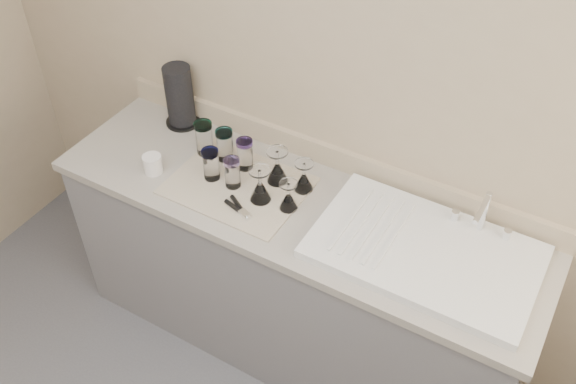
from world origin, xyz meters
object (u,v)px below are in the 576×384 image
Objects in this scene: tumbler_cyan at (225,145)px; tumbler_purple at (245,154)px; goblet_back_right at (304,180)px; paper_towel_roll at (180,97)px; white_mug at (152,164)px; goblet_front_right at (288,200)px; tumbler_lavender at (232,172)px; goblet_back_left at (277,171)px; sink_unit at (425,251)px; tumbler_blue at (211,164)px; can_opener at (239,208)px; goblet_front_left at (260,189)px; tumbler_teal at (204,138)px.

tumbler_cyan is 0.11m from tumbler_purple.
goblet_back_right is 0.73m from paper_towel_roll.
goblet_front_right is at bearing 8.20° from white_mug.
tumbler_lavender is 1.14× the size of white_mug.
goblet_back_right is at bearing 4.54° from goblet_back_left.
goblet_back_right is (-0.56, 0.08, 0.04)m from sink_unit.
tumbler_lavender is at bearing -140.92° from goblet_back_left.
tumbler_blue is 0.99× the size of can_opener.
goblet_back_left is 0.53m from white_mug.
tumbler_blue is 0.43m from paper_towel_roll.
tumbler_purple is 0.91× the size of goblet_front_left.
goblet_back_left reaches higher than can_opener.
sink_unit is at bearing 2.84° from tumbler_blue.
sink_unit is 0.82m from tumbler_lavender.
tumbler_cyan is 0.39m from goblet_back_right.
sink_unit is 5.57× the size of tumbler_cyan.
tumbler_cyan is 0.50× the size of paper_towel_roll.
tumbler_teal reaches higher than white_mug.
can_opener is at bearing -35.31° from tumbler_teal.
tumbler_lavender is at bearing 174.22° from goblet_front_left.
white_mug is (-0.22, -0.22, -0.04)m from tumbler_cyan.
tumbler_lavender is (0.10, 0.00, -0.00)m from tumbler_blue.
tumbler_purple is at bearing -179.31° from goblet_back_right.
goblet_back_right is 1.17× the size of white_mug.
tumbler_blue is (0.02, -0.13, -0.00)m from tumbler_cyan.
sink_unit is at bearing 12.20° from can_opener.
white_mug is (-0.33, -0.21, -0.04)m from tumbler_purple.
white_mug is at bearing -160.54° from goblet_back_right.
tumbler_cyan is at bearing 151.79° from goblet_front_left.
goblet_front_left is 0.53× the size of paper_towel_roll.
tumbler_purple is (0.21, 0.00, -0.01)m from tumbler_teal.
paper_towel_roll reaches higher than goblet_back_left.
sink_unit is 0.68m from goblet_back_left.
goblet_front_right is (0.12, 0.01, -0.01)m from goblet_front_left.
goblet_back_right is (0.39, -0.00, -0.03)m from tumbler_cyan.
sink_unit is 5.27× the size of tumbler_teal.
tumbler_purple is at bearing 117.13° from can_opener.
goblet_back_left is at bearing 39.08° from tumbler_lavender.
tumbler_teal is (-1.04, 0.08, 0.07)m from sink_unit.
sink_unit is 0.68m from goblet_front_left.
paper_towel_roll is (-0.45, 0.25, 0.07)m from tumbler_lavender.
tumbler_cyan is 0.27m from goblet_back_left.
tumbler_teal is 1.01× the size of goblet_front_left.
sink_unit is at bearing -5.40° from tumbler_purple.
goblet_back_right is 0.90× the size of goblet_front_left.
can_opener is 1.21× the size of white_mug.
can_opener is at bearing -123.83° from goblet_back_right.
sink_unit reaches higher than goblet_front_left.
paper_towel_roll reaches higher than tumbler_lavender.
goblet_back_left reaches higher than goblet_front_left.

